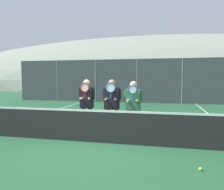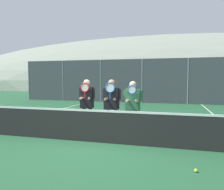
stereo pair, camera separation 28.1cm
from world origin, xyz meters
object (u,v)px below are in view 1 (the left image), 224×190
(player_leftmost, at_px, (87,102))
(player_center_right, at_px, (133,104))
(car_center, at_px, (197,89))
(car_far_left, at_px, (79,88))
(player_center_left, at_px, (112,103))
(car_left_of_center, at_px, (135,89))
(tennis_ball_on_court, at_px, (200,169))

(player_leftmost, relative_size, player_center_right, 1.03)
(player_center_right, height_order, car_center, car_center)
(player_leftmost, bearing_deg, car_center, 66.58)
(car_far_left, bearing_deg, player_center_left, -64.50)
(player_center_right, distance_m, car_center, 12.87)
(player_leftmost, bearing_deg, player_center_right, -3.44)
(player_leftmost, relative_size, player_center_left, 1.00)
(car_left_of_center, bearing_deg, tennis_ball_on_court, -78.62)
(player_center_left, distance_m, car_left_of_center, 12.49)
(player_leftmost, height_order, car_center, car_center)
(car_center, xyz_separation_m, tennis_ball_on_court, (-2.12, -14.51, -0.91))
(tennis_ball_on_court, bearing_deg, player_leftmost, 144.16)
(player_leftmost, xyz_separation_m, tennis_ball_on_court, (3.17, -2.29, -1.03))
(car_far_left, relative_size, tennis_ball_on_court, 66.64)
(player_leftmost, height_order, car_left_of_center, car_left_of_center)
(player_leftmost, height_order, car_far_left, player_leftmost)
(player_center_left, relative_size, player_center_right, 1.03)
(car_far_left, relative_size, car_left_of_center, 1.01)
(player_leftmost, relative_size, car_left_of_center, 0.40)
(player_center_left, relative_size, car_left_of_center, 0.40)
(car_far_left, height_order, car_left_of_center, car_left_of_center)
(car_far_left, relative_size, car_center, 1.05)
(player_center_left, distance_m, car_center, 13.09)
(player_center_right, distance_m, car_left_of_center, 12.54)
(player_leftmost, xyz_separation_m, player_center_right, (1.55, -0.09, -0.03))
(player_center_left, bearing_deg, car_far_left, 115.50)
(car_far_left, height_order, tennis_ball_on_court, car_far_left)
(player_center_left, distance_m, player_center_right, 0.68)
(player_center_left, xyz_separation_m, tennis_ball_on_court, (2.30, -2.19, -1.03))
(player_center_right, bearing_deg, car_left_of_center, 96.09)
(player_center_right, relative_size, tennis_ball_on_court, 25.72)
(player_center_right, bearing_deg, player_center_left, -179.50)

